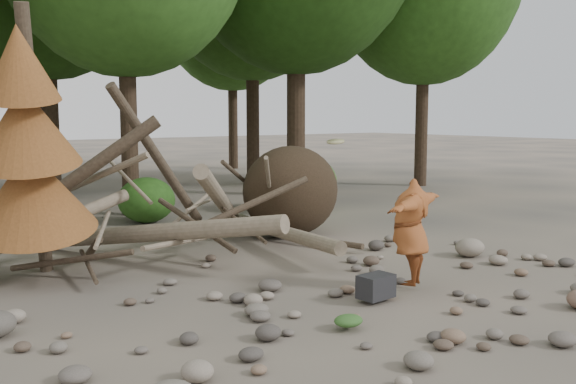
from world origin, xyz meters
TOP-DOWN VIEW (x-y plane):
  - ground at (0.00, 0.00)m, footprint 120.00×120.00m
  - deadfall_pile at (2.02, 4.24)m, footprint 8.55×5.24m
  - dead_conifer at (-3.12, 3.37)m, footprint 2.06×2.16m
  - bush_mid at (0.80, 7.80)m, footprint 1.40×1.40m
  - bush_right at (5.00, 7.00)m, footprint 2.00×2.00m
  - frisbee_thrower at (1.40, -0.28)m, footprint 2.23×1.33m
  - backpack at (0.52, -0.43)m, footprint 0.52×0.37m
  - cloth_green at (-0.61, -1.09)m, footprint 0.38×0.32m
  - cloth_orange at (0.77, -0.41)m, footprint 0.29×0.24m
  - boulder_mid_right at (4.02, 0.60)m, footprint 0.58×0.52m

SIDE VIEW (x-z plane):
  - ground at x=0.00m, z-range 0.00..0.00m
  - cloth_orange at x=0.77m, z-range 0.00..0.11m
  - cloth_green at x=-0.61m, z-range 0.00..0.14m
  - backpack at x=0.52m, z-range 0.00..0.33m
  - boulder_mid_right at x=4.02m, z-range 0.00..0.35m
  - bush_mid at x=0.80m, z-range 0.00..1.12m
  - bush_right at x=5.00m, z-range 0.00..1.60m
  - frisbee_thrower at x=1.40m, z-range -0.22..2.01m
  - deadfall_pile at x=2.02m, z-range -0.70..2.60m
  - dead_conifer at x=-3.12m, z-range -0.06..4.29m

